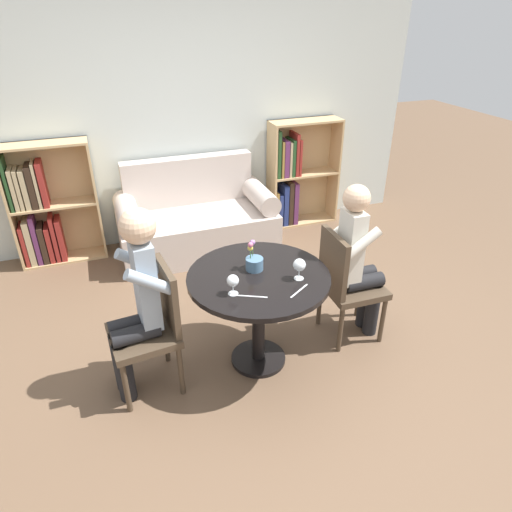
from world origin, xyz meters
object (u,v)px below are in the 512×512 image
(wine_glass_right, at_px, (299,266))
(wine_glass_left, at_px, (233,281))
(person_left, at_px, (136,300))
(flower_vase, at_px, (254,262))
(bookshelf_right, at_px, (294,176))
(couch, at_px, (196,221))
(chair_left, at_px, (153,324))
(bookshelf_left, at_px, (45,210))
(chair_right, at_px, (345,281))
(person_right, at_px, (359,261))

(wine_glass_right, bearing_deg, wine_glass_left, -177.14)
(person_left, distance_m, flower_vase, 0.80)
(person_left, bearing_deg, bookshelf_right, 130.68)
(couch, xyz_separation_m, chair_left, (-0.72, -1.84, 0.18))
(person_left, relative_size, wine_glass_left, 9.71)
(bookshelf_left, relative_size, chair_right, 1.33)
(chair_right, height_order, person_left, person_left)
(chair_right, height_order, flower_vase, flower_vase)
(person_right, bearing_deg, couch, 25.37)
(bookshelf_right, bearing_deg, person_right, -101.29)
(chair_right, bearing_deg, person_left, 92.96)
(flower_vase, bearing_deg, wine_glass_left, -133.49)
(bookshelf_right, bearing_deg, chair_left, -132.63)
(chair_left, height_order, flower_vase, flower_vase)
(couch, distance_m, wine_glass_right, 2.09)
(couch, xyz_separation_m, person_right, (0.81, -1.82, 0.35))
(bookshelf_left, height_order, wine_glass_left, bookshelf_left)
(couch, height_order, person_left, person_left)
(bookshelf_right, bearing_deg, wine_glass_right, -113.53)
(bookshelf_right, xyz_separation_m, wine_glass_left, (-1.45, -2.30, 0.26))
(bookshelf_left, xyz_separation_m, wine_glass_left, (1.21, -2.29, 0.28))
(wine_glass_right, bearing_deg, couch, 96.62)
(chair_left, distance_m, chair_right, 1.43)
(chair_left, bearing_deg, chair_right, 85.31)
(person_right, xyz_separation_m, wine_glass_right, (-0.57, -0.19, 0.18))
(wine_glass_right, bearing_deg, chair_left, 170.08)
(wine_glass_left, height_order, flower_vase, flower_vase)
(bookshelf_left, distance_m, flower_vase, 2.52)
(bookshelf_left, bearing_deg, chair_right, -44.03)
(couch, relative_size, bookshelf_right, 1.32)
(bookshelf_right, height_order, wine_glass_left, bookshelf_right)
(chair_right, xyz_separation_m, person_right, (0.09, -0.00, 0.16))
(couch, xyz_separation_m, bookshelf_left, (-1.43, 0.26, 0.23))
(chair_left, bearing_deg, person_left, -85.94)
(bookshelf_right, bearing_deg, person_left, -133.63)
(couch, bearing_deg, person_right, -66.11)
(chair_left, distance_m, wine_glass_left, 0.62)
(bookshelf_left, relative_size, person_left, 0.92)
(chair_right, height_order, person_right, person_right)
(bookshelf_left, xyz_separation_m, chair_left, (0.72, -2.10, -0.05))
(bookshelf_right, height_order, chair_left, bookshelf_right)
(couch, bearing_deg, wine_glass_left, -96.33)
(chair_right, relative_size, wine_glass_left, 6.67)
(bookshelf_right, height_order, chair_right, bookshelf_right)
(bookshelf_right, xyz_separation_m, person_right, (-0.42, -2.09, 0.09))
(couch, distance_m, person_left, 2.06)
(chair_right, xyz_separation_m, wine_glass_right, (-0.48, -0.19, 0.34))
(bookshelf_left, bearing_deg, chair_left, -71.17)
(person_right, bearing_deg, chair_right, 89.01)
(chair_left, distance_m, wine_glass_right, 1.02)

